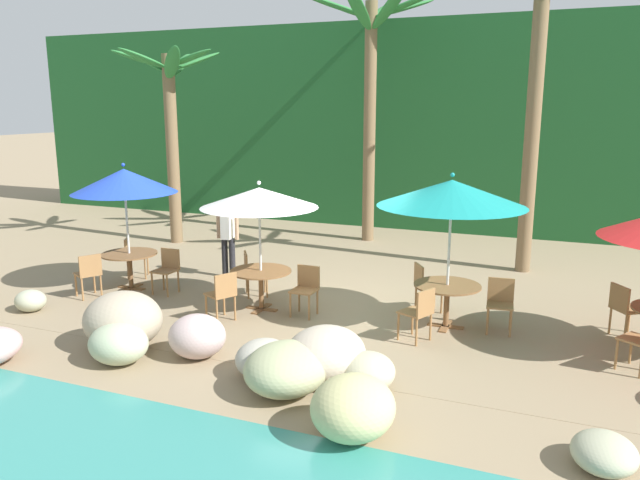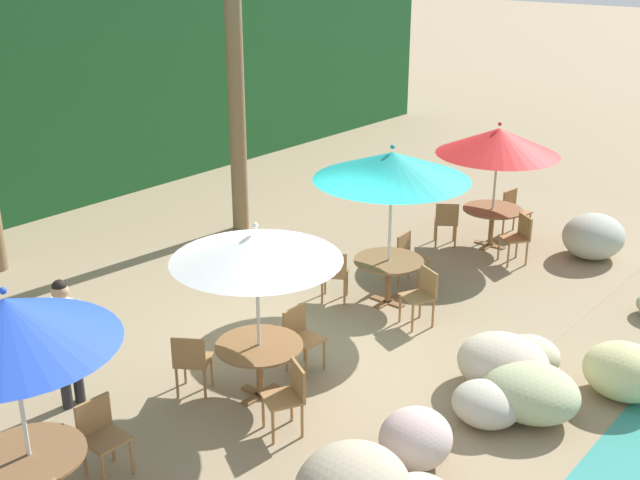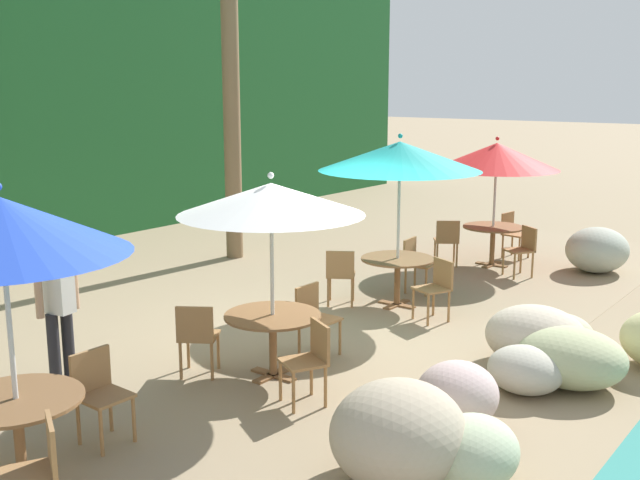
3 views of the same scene
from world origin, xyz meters
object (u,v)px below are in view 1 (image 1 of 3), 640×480
Objects in this scene: chair_white_inland at (252,270)px; palm_tree_second at (372,72)px; dining_table_teal at (447,292)px; chair_teal_left at (420,311)px; dining_table_white at (261,277)px; chair_blue_inland at (133,254)px; chair_white_seaward at (306,287)px; palm_tree_third at (536,77)px; waiter_in_white at (228,232)px; chair_teal_seaward at (500,301)px; palm_tree_nearest at (170,111)px; chair_teal_inland at (424,284)px; chair_blue_left at (89,272)px; umbrella_teal at (452,193)px; dining_table_blue at (130,259)px; umbrella_blue at (124,181)px; chair_blue_seaward at (167,267)px; chair_red_inland at (624,307)px; umbrella_white at (259,198)px; chair_white_left at (223,293)px.

chair_white_inland is 6.96m from palm_tree_second.
dining_table_teal is 0.86m from chair_teal_left.
dining_table_white is 3.04m from chair_teal_left.
chair_blue_inland is 4.45m from chair_white_seaward.
palm_tree_third reaches higher than waiter_in_white.
palm_tree_nearest is at bearing 157.61° from chair_teal_seaward.
dining_table_teal is 0.86m from chair_teal_inland.
dining_table_white is at bearing 171.29° from chair_teal_left.
chair_blue_left is 8.71m from palm_tree_second.
palm_tree_second is (0.57, 5.70, 3.95)m from chair_white_inland.
palm_tree_third reaches higher than palm_tree_second.
umbrella_teal is 1.94m from chair_teal_inland.
palm_tree_nearest reaches higher than dining_table_blue.
umbrella_teal reaches higher than dining_table_white.
dining_table_teal is (6.80, -0.53, 0.10)m from chair_blue_inland.
chair_white_seaward reaches higher than dining_table_blue.
umbrella_blue reaches higher than chair_blue_seaward.
chair_blue_inland is 1.00× the size of chair_red_inland.
dining_table_teal is at bearing -4.45° from chair_blue_inland.
palm_tree_second is (0.03, 6.36, 3.85)m from dining_table_white.
palm_tree_second reaches higher than chair_white_inland.
chair_teal_inland is 0.51× the size of waiter_in_white.
dining_table_white is at bearing -41.39° from palm_tree_nearest.
umbrella_blue is 8.69m from palm_tree_third.
umbrella_white is at bearing -173.86° from umbrella_teal.
chair_teal_seaward is 10.00m from palm_tree_nearest.
chair_white_left reaches higher than dining_table_teal.
chair_teal_inland reaches higher than dining_table_white.
dining_table_white is at bearing -132.44° from palm_tree_third.
waiter_in_white is at bearing 68.52° from chair_blue_seaward.
chair_blue_seaward is at bearing -25.34° from chair_blue_inland.
palm_tree_nearest is (-4.18, 3.50, 2.97)m from chair_white_inland.
chair_white_left is at bearing -112.01° from dining_table_white.
dining_table_blue is 1.26× the size of chair_red_inland.
chair_white_left is 3.56m from chair_teal_inland.
palm_tree_nearest is (-4.40, 4.95, 2.97)m from chair_white_left.
chair_blue_seaward is at bearing -111.48° from waiter_in_white.
waiter_in_white is at bearing 155.51° from chair_teal_left.
chair_teal_inland is (2.74, 1.02, -1.54)m from umbrella_white.
chair_blue_seaward is at bearing -178.89° from umbrella_teal.
palm_tree_third reaches higher than chair_white_left.
waiter_in_white is (3.09, -2.51, -2.50)m from palm_tree_nearest.
palm_tree_third is 7.26m from waiter_in_white.
chair_white_seaward is 3.29m from chair_teal_seaward.
chair_blue_inland is 3.95m from umbrella_white.
dining_table_teal is 1.26× the size of chair_teal_seaward.
umbrella_teal is (2.42, 0.28, 1.75)m from chair_white_seaward.
waiter_in_white reaches higher than dining_table_white.
chair_blue_seaward is 2.20m from dining_table_white.
chair_white_inland and chair_red_inland have the same top height.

